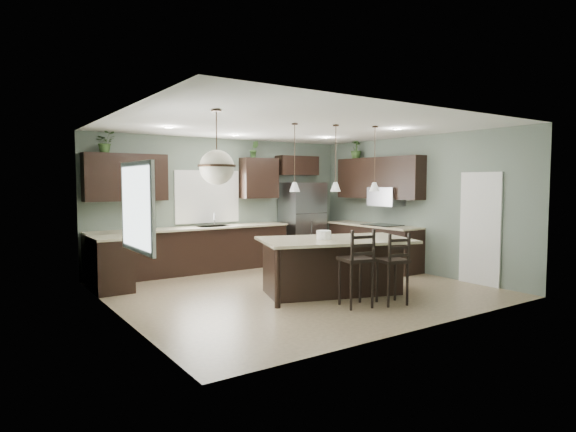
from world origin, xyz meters
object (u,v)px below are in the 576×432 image
Objects in this scene: refrigerator at (302,222)px; bar_stool_right at (392,268)px; serving_dish at (324,235)px; plant_back_left at (105,142)px; bar_stool_center at (356,268)px; kitchen_island at (335,266)px.

refrigerator reaches higher than bar_stool_right.
serving_dish is at bearing 127.24° from bar_stool_right.
plant_back_left is at bearing 130.42° from serving_dish.
refrigerator is at bearing 77.61° from bar_stool_center.
refrigerator is 0.76× the size of kitchen_island.
bar_stool_right is (-1.22, -4.01, -0.37)m from refrigerator.
kitchen_island is 2.08× the size of bar_stool_center.
plant_back_left is at bearing 140.53° from bar_stool_right.
bar_stool_center is (-1.78, -3.81, -0.34)m from refrigerator.
kitchen_island is at bearing -116.63° from refrigerator.
refrigerator is 3.38m from serving_dish.
plant_back_left reaches higher than refrigerator.
bar_stool_center is at bearing -57.35° from plant_back_left.
plant_back_left reaches higher than bar_stool_center.
bar_stool_center is (-0.28, -0.82, 0.12)m from kitchen_island.
serving_dish is 0.62× the size of plant_back_left.
bar_stool_right is at bearing -106.97° from refrigerator.
serving_dish is 0.20× the size of bar_stool_center.
bar_stool_right is (0.56, -0.19, -0.04)m from bar_stool_center.
refrigerator is at bearing -2.61° from plant_back_left.
kitchen_island is 2.21× the size of bar_stool_right.
refrigerator is 4.22m from bar_stool_center.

